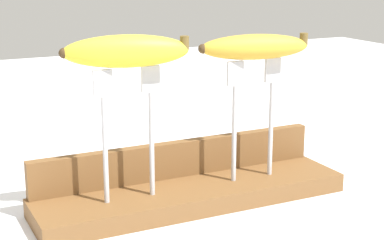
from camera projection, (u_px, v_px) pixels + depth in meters
ground_plane at (192, 204)px, 0.93m from camera, size 3.00×3.00×0.00m
wooden_board at (192, 195)px, 0.92m from camera, size 0.47×0.12×0.03m
board_backstop at (178, 159)px, 0.96m from camera, size 0.46×0.02×0.05m
fork_stand_left at (128, 122)px, 0.84m from camera, size 0.09×0.01×0.18m
fork_stand_right at (253, 108)px, 0.93m from camera, size 0.09×0.01×0.18m
banana_raised_left at (126, 51)px, 0.82m from camera, size 0.17×0.08×0.04m
banana_raised_right at (255, 47)px, 0.91m from camera, size 0.17×0.07×0.04m
fork_fallen_near at (308, 126)px, 1.34m from camera, size 0.18×0.05×0.01m
banana_chunk_near at (130, 159)px, 1.07m from camera, size 0.05×0.04×0.04m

